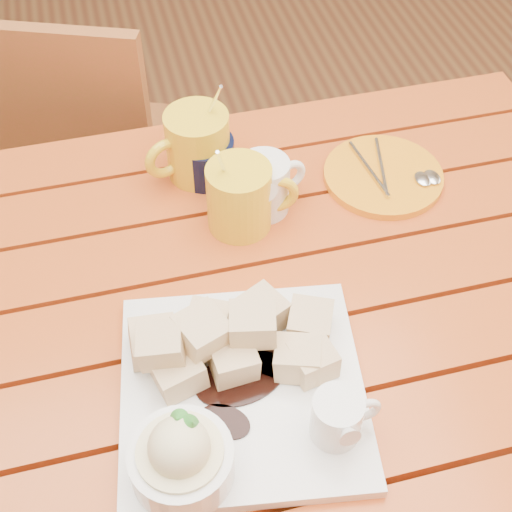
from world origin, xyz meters
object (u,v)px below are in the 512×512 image
object	(u,v)px
orange_saucer	(384,176)
dessert_plate	(230,394)
chair_far	(78,162)
coffee_mug_right	(241,196)
table	(233,348)
coffee_mug_left	(196,145)

from	to	relation	value
orange_saucer	dessert_plate	bearing A→B (deg)	-133.98
chair_far	orange_saucer	bearing A→B (deg)	157.07
coffee_mug_right	chair_far	size ratio (longest dim) A/B	0.18
table	coffee_mug_right	xyz separation A→B (m)	(0.05, 0.14, 0.16)
coffee_mug_right	dessert_plate	bearing A→B (deg)	-98.63
orange_saucer	chair_far	size ratio (longest dim) A/B	0.21
table	dessert_plate	distance (m)	0.21
table	coffee_mug_left	size ratio (longest dim) A/B	7.35
dessert_plate	orange_saucer	world-z (taller)	dessert_plate
table	orange_saucer	distance (m)	0.35
table	dessert_plate	xyz separation A→B (m)	(-0.04, -0.16, 0.14)
coffee_mug_right	orange_saucer	size ratio (longest dim) A/B	0.84
chair_far	table	bearing A→B (deg)	128.37
table	chair_far	size ratio (longest dim) A/B	1.37
dessert_plate	chair_far	world-z (taller)	chair_far
table	coffee_mug_right	size ratio (longest dim) A/B	7.73
coffee_mug_left	orange_saucer	distance (m)	0.29
chair_far	coffee_mug_right	bearing A→B (deg)	137.14
table	dessert_plate	bearing A→B (deg)	-103.28
table	chair_far	distance (m)	0.70
dessert_plate	chair_far	distance (m)	0.87
coffee_mug_right	chair_far	bearing A→B (deg)	122.91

